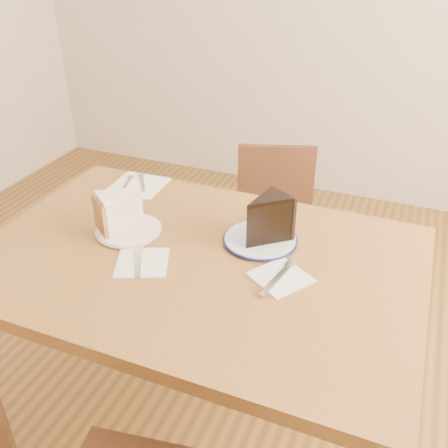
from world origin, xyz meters
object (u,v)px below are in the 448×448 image
plate_cream (129,230)px  carrot_cake (122,211)px  plate_navy (260,240)px  chair_far (274,232)px  table (197,285)px  chocolate_cake (264,222)px

plate_cream → carrot_cake: 0.06m
plate_cream → plate_navy: 0.39m
chair_far → table: bearing=70.6°
chair_far → chocolate_cake: chocolate_cake is taller
chair_far → plate_navy: 0.67m
carrot_cake → plate_cream: bearing=11.5°
carrot_cake → plate_navy: bearing=49.7°
table → plate_navy: (0.14, 0.13, 0.10)m
table → chair_far: size_ratio=1.58×
table → carrot_cake: (-0.25, 0.05, 0.16)m
chocolate_cake → table: bearing=69.6°
carrot_cake → chocolate_cake: size_ratio=0.98×
plate_navy → carrot_cake: carrot_cake is taller
chocolate_cake → plate_navy: bearing=-8.3°
carrot_cake → chocolate_cake: chocolate_cake is taller
plate_navy → carrot_cake: bearing=-167.7°
plate_cream → chair_far: bearing=69.3°
table → plate_cream: plate_cream is taller
carrot_cake → chocolate_cake: (0.41, 0.08, 0.01)m
table → chair_far: chair_far is taller
table → chair_far: (0.02, 0.71, -0.23)m
chair_far → plate_navy: size_ratio=3.76×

